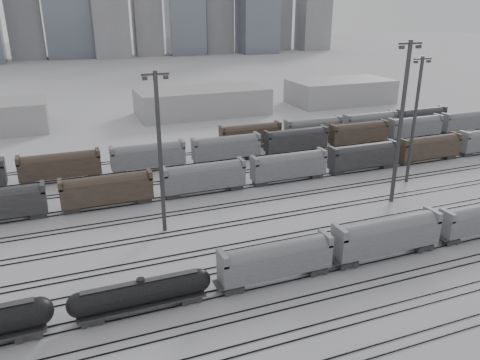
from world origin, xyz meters
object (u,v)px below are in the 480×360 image
object	(u,v)px
tank_car_b	(142,293)
light_mast_c	(401,120)
hopper_car_a	(276,259)
hopper_car_b	(387,234)

from	to	relation	value
tank_car_b	light_mast_c	size ratio (longest dim) A/B	0.59
hopper_car_a	light_mast_c	size ratio (longest dim) A/B	0.53
tank_car_b	hopper_car_b	world-z (taller)	hopper_car_b
hopper_car_a	hopper_car_b	bearing A→B (deg)	0.00
tank_car_b	hopper_car_a	world-z (taller)	hopper_car_a
tank_car_b	hopper_car_a	bearing A→B (deg)	0.00
tank_car_b	light_mast_c	world-z (taller)	light_mast_c
hopper_car_a	hopper_car_b	world-z (taller)	hopper_car_b
tank_car_b	hopper_car_b	distance (m)	32.72
hopper_car_a	hopper_car_b	distance (m)	16.34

